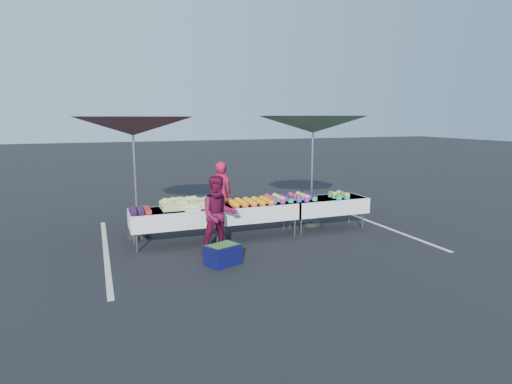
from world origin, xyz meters
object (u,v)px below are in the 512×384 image
object	(u,v)px
umbrella_left	(133,127)
umbrella_right	(313,125)
table_center	(256,210)
table_right	(327,205)
table_left	(175,217)
storage_bin	(223,254)
vendor	(220,193)
customer	(219,215)

from	to	relation	value
umbrella_left	umbrella_right	xyz separation A→B (m)	(4.12, -0.37, 0.02)
table_center	table_right	distance (m)	1.80
umbrella_left	table_left	bearing A→B (deg)	-48.81
umbrella_right	storage_bin	world-z (taller)	umbrella_right
table_left	vendor	bearing A→B (deg)	43.29
vendor	table_right	bearing A→B (deg)	152.42
table_right	customer	xyz separation A→B (m)	(-2.91, -0.90, 0.18)
customer	table_center	bearing A→B (deg)	42.00
vendor	table_center	bearing A→B (deg)	111.69
table_left	umbrella_left	bearing A→B (deg)	131.19
table_left	storage_bin	bearing A→B (deg)	-70.16
storage_bin	table_right	bearing A→B (deg)	3.82
table_center	customer	world-z (taller)	customer
table_left	table_center	bearing A→B (deg)	0.00
table_right	vendor	distance (m)	2.60
table_center	umbrella_right	distance (m)	2.50
table_left	vendor	xyz separation A→B (m)	(1.34, 1.26, 0.20)
vendor	storage_bin	size ratio (longest dim) A/B	2.27
customer	vendor	bearing A→B (deg)	76.33
table_right	customer	distance (m)	3.05
customer	table_left	bearing A→B (deg)	130.55
customer	umbrella_right	bearing A→B (deg)	29.04
table_center	umbrella_left	bearing A→B (deg)	162.26
table_center	customer	bearing A→B (deg)	-141.05
table_left	umbrella_left	size ratio (longest dim) A/B	0.53
table_left	vendor	distance (m)	1.85
table_right	customer	size ratio (longest dim) A/B	1.21
umbrella_right	table_center	bearing A→B (deg)	-165.05
table_left	vendor	size ratio (longest dim) A/B	1.18
vendor	umbrella_left	size ratio (longest dim) A/B	0.45
table_right	umbrella_left	world-z (taller)	umbrella_left
customer	umbrella_left	world-z (taller)	umbrella_left
table_right	umbrella_right	size ratio (longest dim) A/B	0.55
umbrella_left	customer	bearing A→B (deg)	-50.72
table_right	storage_bin	xyz separation A→B (m)	(-3.03, -1.57, -0.39)
table_center	storage_bin	bearing A→B (deg)	-128.25
vendor	storage_bin	distance (m)	2.99
table_right	umbrella_left	size ratio (longest dim) A/B	0.53
customer	storage_bin	bearing A→B (deg)	-97.45
table_left	umbrella_left	world-z (taller)	umbrella_left
storage_bin	customer	bearing A→B (deg)	56.02
table_center	umbrella_right	size ratio (longest dim) A/B	0.55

